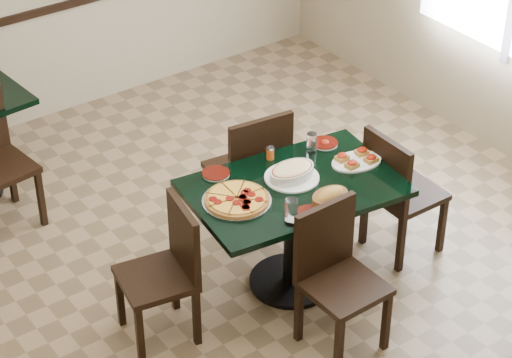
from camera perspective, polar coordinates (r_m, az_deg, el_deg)
floor at (r=6.31m, az=-0.29°, el=-6.39°), size 5.50×5.50×0.00m
main_table at (r=6.03m, az=2.13°, el=-1.78°), size 1.34×0.95×0.75m
chair_far at (r=6.46m, az=-0.20°, el=0.66°), size 0.49×0.49×0.96m
chair_near at (r=5.69m, az=4.55°, el=-5.20°), size 0.43×0.43×0.89m
chair_right at (r=6.39m, az=8.05°, el=-0.51°), size 0.42×0.42×0.90m
chair_left at (r=5.75m, az=-5.03°, el=-4.95°), size 0.47×0.47×0.87m
pepperoni_pizza at (r=5.77m, az=-1.11°, el=-1.17°), size 0.41×0.41×0.04m
lasagna_casserole at (r=5.96m, az=2.07°, el=0.40°), size 0.33×0.33×0.09m
bread_basket at (r=5.76m, az=4.24°, el=-1.04°), size 0.25×0.19×0.10m
bruschetta_platter at (r=6.14m, az=5.77°, el=1.12°), size 0.36×0.28×0.05m
side_plate_near at (r=5.66m, az=3.16°, el=-2.07°), size 0.20×0.20×0.02m
side_plate_far_r at (r=6.31m, az=3.95°, el=2.07°), size 0.17×0.17×0.03m
side_plate_far_l at (r=6.01m, az=-2.31°, el=0.31°), size 0.17×0.17×0.02m
napkin_setting at (r=5.66m, az=2.70°, el=-2.19°), size 0.16×0.16×0.01m
water_glass_a at (r=6.20m, az=3.19°, el=2.07°), size 0.06×0.06×0.13m
water_glass_b at (r=5.56m, az=2.03°, el=-1.88°), size 0.07×0.07×0.16m
pepper_shaker at (r=6.14m, az=0.82°, el=1.51°), size 0.05×0.05×0.08m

